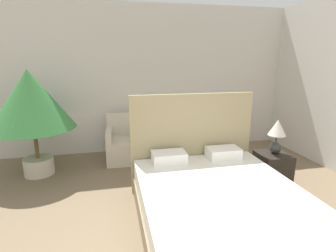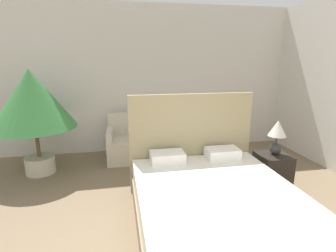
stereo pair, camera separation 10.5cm
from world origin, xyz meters
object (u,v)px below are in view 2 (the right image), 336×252
at_px(bed, 215,204).
at_px(nightstand, 272,171).
at_px(table_lamp, 277,133).
at_px(armchair_near_window_right, 176,143).
at_px(potted_palm, 32,102).
at_px(armchair_near_window_left, 124,146).

relative_size(bed, nightstand, 4.29).
xyz_separation_m(bed, table_lamp, (1.21, 0.79, 0.54)).
relative_size(armchair_near_window_right, potted_palm, 0.50).
bearing_deg(armchair_near_window_right, potted_palm, -177.59).
bearing_deg(armchair_near_window_left, table_lamp, -32.31).
bearing_deg(bed, armchair_near_window_left, 112.46).
height_order(bed, nightstand, bed).
bearing_deg(table_lamp, potted_palm, 161.73).
bearing_deg(armchair_near_window_left, nightstand, -32.95).
bearing_deg(bed, armchair_near_window_right, 88.43).
distance_m(potted_palm, table_lamp, 3.76).
height_order(bed, table_lamp, bed).
height_order(armchair_near_window_left, potted_palm, potted_palm).
relative_size(armchair_near_window_right, nightstand, 1.68).
bearing_deg(bed, potted_palm, 140.09).
bearing_deg(table_lamp, armchair_near_window_left, 145.35).
xyz_separation_m(armchair_near_window_left, nightstand, (2.13, -1.50, -0.02)).
bearing_deg(potted_palm, bed, -39.91).
bearing_deg(armchair_near_window_left, bed, -65.20).
relative_size(armchair_near_window_left, nightstand, 1.68).
height_order(armchair_near_window_left, armchair_near_window_right, same).
bearing_deg(nightstand, bed, -147.01).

